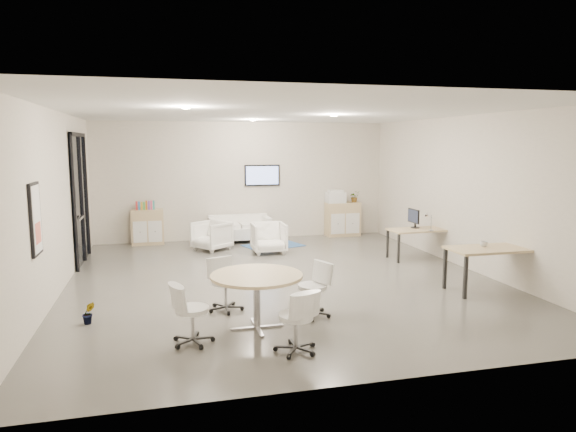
{
  "coord_description": "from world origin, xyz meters",
  "views": [
    {
      "loc": [
        -2.23,
        -9.46,
        2.61
      ],
      "look_at": [
        0.22,
        0.4,
        1.18
      ],
      "focal_mm": 32.0,
      "sensor_mm": 36.0,
      "label": 1
    }
  ],
  "objects_px": {
    "sideboard_left": "(148,227)",
    "armchair_left": "(212,234)",
    "sideboard_right": "(343,219)",
    "armchair_right": "(269,236)",
    "loveseat": "(239,229)",
    "desk_rear": "(418,232)",
    "desk_front": "(491,252)",
    "round_table": "(257,280)"
  },
  "relations": [
    {
      "from": "sideboard_left",
      "to": "armchair_left",
      "type": "height_order",
      "value": "sideboard_left"
    },
    {
      "from": "sideboard_left",
      "to": "sideboard_right",
      "type": "bearing_deg",
      "value": -0.21
    },
    {
      "from": "armchair_right",
      "to": "sideboard_right",
      "type": "bearing_deg",
      "value": 35.78
    },
    {
      "from": "loveseat",
      "to": "armchair_left",
      "type": "bearing_deg",
      "value": -132.1
    },
    {
      "from": "sideboard_left",
      "to": "loveseat",
      "type": "xyz_separation_m",
      "value": [
        2.39,
        -0.17,
        -0.13
      ]
    },
    {
      "from": "sideboard_left",
      "to": "desk_rear",
      "type": "distance_m",
      "value": 6.86
    },
    {
      "from": "sideboard_left",
      "to": "desk_front",
      "type": "distance_m",
      "value": 8.46
    },
    {
      "from": "sideboard_left",
      "to": "round_table",
      "type": "distance_m",
      "value": 7.0
    },
    {
      "from": "loveseat",
      "to": "desk_rear",
      "type": "relative_size",
      "value": 1.2
    },
    {
      "from": "loveseat",
      "to": "round_table",
      "type": "xyz_separation_m",
      "value": [
        -0.75,
        -6.63,
        0.38
      ]
    },
    {
      "from": "armchair_left",
      "to": "round_table",
      "type": "distance_m",
      "value": 5.68
    },
    {
      "from": "loveseat",
      "to": "desk_front",
      "type": "distance_m",
      "value": 6.83
    },
    {
      "from": "sideboard_left",
      "to": "armchair_right",
      "type": "bearing_deg",
      "value": -32.27
    },
    {
      "from": "sideboard_left",
      "to": "loveseat",
      "type": "relative_size",
      "value": 0.57
    },
    {
      "from": "sideboard_right",
      "to": "round_table",
      "type": "bearing_deg",
      "value": -118.96
    },
    {
      "from": "sideboard_left",
      "to": "desk_front",
      "type": "relative_size",
      "value": 0.61
    },
    {
      "from": "desk_front",
      "to": "round_table",
      "type": "distance_m",
      "value": 4.47
    },
    {
      "from": "desk_front",
      "to": "round_table",
      "type": "bearing_deg",
      "value": -168.44
    },
    {
      "from": "armchair_right",
      "to": "desk_front",
      "type": "relative_size",
      "value": 0.53
    },
    {
      "from": "desk_front",
      "to": "round_table",
      "type": "xyz_separation_m",
      "value": [
        -4.38,
        -0.86,
        0.01
      ]
    },
    {
      "from": "sideboard_left",
      "to": "armchair_right",
      "type": "xyz_separation_m",
      "value": [
        2.86,
        -1.8,
        -0.05
      ]
    },
    {
      "from": "sideboard_right",
      "to": "armchair_left",
      "type": "bearing_deg",
      "value": -163.89
    },
    {
      "from": "loveseat",
      "to": "desk_rear",
      "type": "distance_m",
      "value": 4.79
    },
    {
      "from": "loveseat",
      "to": "armchair_left",
      "type": "distance_m",
      "value": 1.27
    },
    {
      "from": "armchair_right",
      "to": "desk_rear",
      "type": "relative_size",
      "value": 0.59
    },
    {
      "from": "loveseat",
      "to": "armchair_right",
      "type": "relative_size",
      "value": 2.01
    },
    {
      "from": "sideboard_right",
      "to": "desk_front",
      "type": "relative_size",
      "value": 0.63
    },
    {
      "from": "desk_rear",
      "to": "round_table",
      "type": "height_order",
      "value": "round_table"
    },
    {
      "from": "sideboard_right",
      "to": "round_table",
      "type": "height_order",
      "value": "sideboard_right"
    },
    {
      "from": "sideboard_right",
      "to": "armchair_left",
      "type": "distance_m",
      "value": 4.0
    },
    {
      "from": "sideboard_right",
      "to": "round_table",
      "type": "relative_size",
      "value": 0.73
    },
    {
      "from": "loveseat",
      "to": "armchair_left",
      "type": "xyz_separation_m",
      "value": [
        -0.83,
        -0.96,
        0.07
      ]
    },
    {
      "from": "desk_rear",
      "to": "round_table",
      "type": "distance_m",
      "value": 5.64
    },
    {
      "from": "armchair_left",
      "to": "desk_front",
      "type": "xyz_separation_m",
      "value": [
        4.47,
        -4.81,
        0.31
      ]
    },
    {
      "from": "sideboard_right",
      "to": "armchair_right",
      "type": "bearing_deg",
      "value": -144.87
    },
    {
      "from": "sideboard_right",
      "to": "armchair_left",
      "type": "height_order",
      "value": "sideboard_right"
    },
    {
      "from": "loveseat",
      "to": "armchair_right",
      "type": "distance_m",
      "value": 1.7
    },
    {
      "from": "sideboard_right",
      "to": "armchair_left",
      "type": "xyz_separation_m",
      "value": [
        -3.84,
        -1.11,
        -0.08
      ]
    },
    {
      "from": "loveseat",
      "to": "round_table",
      "type": "height_order",
      "value": "round_table"
    },
    {
      "from": "armchair_left",
      "to": "desk_front",
      "type": "relative_size",
      "value": 0.52
    },
    {
      "from": "sideboard_right",
      "to": "desk_rear",
      "type": "bearing_deg",
      "value": -78.89
    },
    {
      "from": "armchair_left",
      "to": "loveseat",
      "type": "bearing_deg",
      "value": 100.94
    }
  ]
}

